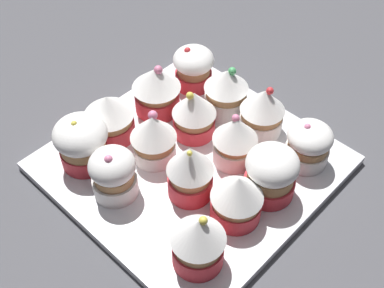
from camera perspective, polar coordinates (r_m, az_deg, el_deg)
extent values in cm
cube|color=#4C4C51|center=(64.87, 0.00, -3.40)|extent=(180.00, 180.00, 3.00)
cube|color=silver|center=(63.26, 0.00, -2.20)|extent=(31.12, 31.12, 1.20)
cylinder|color=#D1333D|center=(72.32, 0.16, 7.52)|extent=(5.27, 5.27, 2.29)
cylinder|color=#AD7F51|center=(71.22, 0.17, 8.59)|extent=(4.68, 4.68, 1.18)
ellipsoid|color=white|center=(70.21, 0.17, 9.62)|extent=(5.77, 5.77, 3.43)
sphere|color=red|center=(69.25, -0.53, 10.64)|extent=(0.92, 0.92, 0.92)
cylinder|color=#D1333D|center=(68.49, -3.98, 4.86)|extent=(6.10, 6.10, 2.70)
cylinder|color=#AD7F51|center=(67.16, -4.07, 6.10)|extent=(5.40, 5.40, 1.26)
cone|color=white|center=(65.75, -4.17, 7.51)|extent=(6.57, 6.57, 3.07)
sphere|color=pink|center=(64.91, -3.89, 8.47)|extent=(1.15, 1.15, 1.15)
cylinder|color=#D1333D|center=(65.69, -9.21, 1.85)|extent=(6.14, 6.14, 2.56)
cylinder|color=#AD7F51|center=(64.37, -9.40, 3.01)|extent=(5.74, 5.74, 1.21)
cone|color=white|center=(62.97, -9.63, 4.35)|extent=(6.46, 6.46, 2.91)
cylinder|color=#D1333D|center=(63.17, -12.15, -1.23)|extent=(5.90, 5.90, 2.42)
cylinder|color=#AD7F51|center=(61.82, -12.41, -0.11)|extent=(5.57, 5.57, 1.26)
ellipsoid|color=white|center=(60.48, -12.69, 1.08)|extent=(6.61, 6.61, 4.12)
sphere|color=#EAD64C|center=(59.08, -13.34, 2.26)|extent=(0.75, 0.75, 0.75)
cylinder|color=white|center=(68.29, 3.83, 4.77)|extent=(5.71, 5.71, 2.79)
cylinder|color=#AD7F51|center=(66.92, 3.92, 6.05)|extent=(5.44, 5.44, 1.30)
cone|color=white|center=(65.57, 4.01, 7.40)|extent=(5.95, 5.95, 2.83)
sphere|color=#4CB266|center=(64.90, 4.62, 8.30)|extent=(1.07, 1.07, 1.07)
cylinder|color=#D1333D|center=(65.33, 0.24, 2.10)|extent=(5.52, 5.52, 2.24)
cylinder|color=#AD7F51|center=(64.12, 0.24, 3.18)|extent=(5.11, 5.11, 1.19)
cone|color=white|center=(62.52, 0.25, 4.68)|extent=(5.71, 5.71, 3.41)
sphere|color=#EAD64C|center=(61.25, -0.24, 5.56)|extent=(0.96, 0.96, 0.96)
cylinder|color=white|center=(62.54, -4.31, -0.75)|extent=(5.34, 5.34, 2.23)
cylinder|color=#AD7F51|center=(61.20, -4.40, 0.38)|extent=(5.03, 5.03, 1.37)
cone|color=white|center=(59.51, -4.53, 1.91)|extent=(5.73, 5.73, 3.33)
sphere|color=pink|center=(58.84, -4.51, 3.30)|extent=(1.17, 1.17, 1.17)
cylinder|color=white|center=(59.47, -8.75, -4.63)|extent=(5.33, 5.33, 2.43)
cylinder|color=#AD7F51|center=(58.10, -8.95, -3.55)|extent=(4.70, 4.70, 1.13)
ellipsoid|color=white|center=(56.77, -9.15, -2.45)|extent=(5.46, 5.46, 3.91)
sphere|color=pink|center=(55.04, -9.54, -1.72)|extent=(0.98, 0.98, 0.98)
cylinder|color=white|center=(66.17, 7.85, 2.43)|extent=(5.67, 5.67, 2.49)
cylinder|color=#AD7F51|center=(64.92, 8.01, 3.55)|extent=(5.38, 5.38, 1.12)
cone|color=white|center=(63.45, 8.21, 4.95)|extent=(5.83, 5.83, 3.20)
sphere|color=red|center=(62.69, 8.91, 6.02)|extent=(0.96, 0.96, 0.96)
cylinder|color=white|center=(62.18, 4.81, -0.91)|extent=(5.27, 5.27, 2.59)
cylinder|color=#AD7F51|center=(60.81, 4.92, 0.25)|extent=(4.74, 4.74, 1.11)
cone|color=white|center=(59.21, 5.06, 1.70)|extent=(5.57, 5.57, 3.31)
sphere|color=pink|center=(58.36, 5.02, 2.96)|extent=(0.97, 0.97, 0.97)
cylinder|color=#D1333D|center=(58.58, -0.20, -4.69)|extent=(5.32, 5.32, 2.74)
cylinder|color=#AD7F51|center=(56.93, -0.21, -3.40)|extent=(4.72, 4.72, 1.47)
cone|color=white|center=(54.99, -0.21, -1.74)|extent=(5.47, 5.47, 3.59)
sphere|color=#EAD64C|center=(53.29, -0.28, -1.07)|extent=(0.64, 0.64, 0.64)
cylinder|color=white|center=(63.54, 12.90, -1.15)|extent=(5.43, 5.43, 2.24)
cylinder|color=#AD7F51|center=(62.32, 13.16, -0.13)|extent=(4.97, 4.97, 1.13)
ellipsoid|color=white|center=(61.24, 13.39, 0.82)|extent=(5.57, 5.57, 3.19)
sphere|color=pink|center=(60.20, 13.07, 1.91)|extent=(0.84, 0.84, 0.84)
cylinder|color=#D1333D|center=(59.53, 8.77, -4.70)|extent=(6.04, 6.04, 2.25)
cylinder|color=#AD7F51|center=(58.07, 8.98, -3.56)|extent=(5.46, 5.46, 1.52)
ellipsoid|color=white|center=(56.57, 9.21, -2.32)|extent=(6.19, 6.19, 3.97)
cylinder|color=#D1333D|center=(56.94, 5.01, -7.37)|extent=(5.78, 5.78, 2.49)
cylinder|color=#AD7F51|center=(55.51, 5.13, -6.33)|extent=(5.47, 5.47, 1.04)
cone|color=white|center=(53.80, 5.28, -4.99)|extent=(5.93, 5.93, 3.23)
cylinder|color=#D1333D|center=(53.54, 0.67, -12.39)|extent=(5.48, 5.48, 2.71)
cylinder|color=#AD7F51|center=(51.70, 0.69, -11.20)|extent=(5.06, 5.06, 1.58)
cone|color=white|center=(49.72, 0.72, -9.82)|extent=(5.81, 5.81, 3.06)
sphere|color=#EAD64C|center=(48.66, 1.29, -8.75)|extent=(0.91, 0.91, 0.91)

